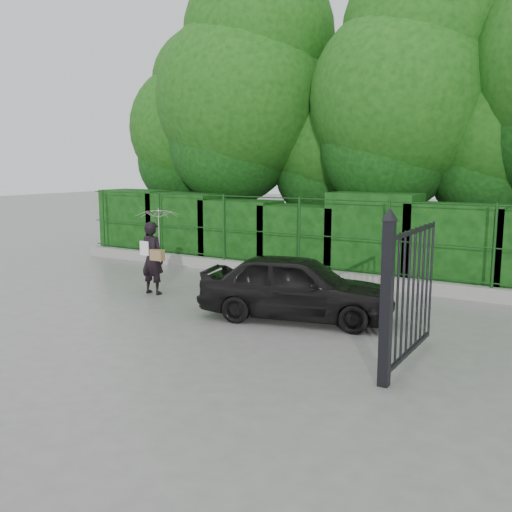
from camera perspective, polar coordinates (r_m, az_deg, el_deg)
The scene contains 8 objects.
ground at distance 11.11m, azimuth -8.35°, elevation -6.06°, with size 80.00×80.00×0.00m, color gray.
kerb at distance 14.72m, azimuth 2.90°, elevation -1.59°, with size 14.00×0.25×0.30m, color #9E9E99.
fence at distance 14.46m, azimuth 3.70°, elevation 2.41°, with size 14.13×0.06×1.80m.
hedge at distance 15.47m, azimuth 4.64°, elevation 2.10°, with size 14.20×1.20×2.19m.
trees at distance 17.04m, azimuth 11.93°, elevation 14.79°, with size 17.10×6.15×8.08m.
gate at distance 8.01m, azimuth 14.03°, elevation -3.47°, with size 0.22×2.33×2.36m.
woman at distance 12.87m, azimuth -9.95°, elevation 1.82°, with size 0.97×0.99×1.94m.
car at distance 10.78m, azimuth 4.07°, elevation -3.06°, with size 1.47×3.65×1.24m, color black.
Camera 1 is at (6.90, -8.21, 2.91)m, focal length 40.00 mm.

